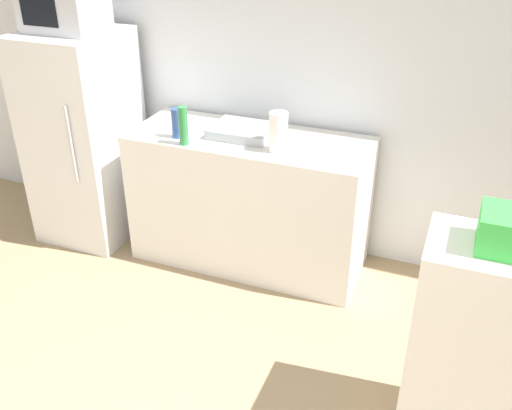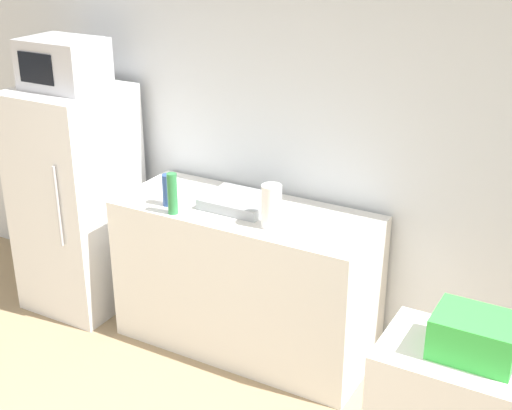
% 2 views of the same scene
% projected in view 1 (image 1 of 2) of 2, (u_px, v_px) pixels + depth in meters
% --- Properties ---
extents(wall_back, '(8.00, 0.06, 2.60)m').
position_uv_depth(wall_back, '(309.00, 65.00, 3.62)').
color(wall_back, silver).
rests_on(wall_back, ground_plane).
extents(refrigerator, '(0.62, 0.68, 1.48)m').
position_uv_depth(refrigerator, '(84.00, 138.00, 4.02)').
color(refrigerator, silver).
rests_on(refrigerator, ground_plane).
extents(microwave, '(0.48, 0.36, 0.30)m').
position_uv_depth(microwave, '(64.00, 7.00, 3.59)').
color(microwave, '#BCBCC1').
rests_on(microwave, refrigerator).
extents(counter, '(1.54, 0.62, 0.91)m').
position_uv_depth(counter, '(250.00, 200.00, 3.81)').
color(counter, silver).
rests_on(counter, ground_plane).
extents(sink_basin, '(0.38, 0.32, 0.06)m').
position_uv_depth(sink_basin, '(242.00, 131.00, 3.61)').
color(sink_basin, '#9EA3A8').
rests_on(sink_basin, counter).
extents(bottle_tall, '(0.06, 0.06, 0.24)m').
position_uv_depth(bottle_tall, '(183.00, 126.00, 3.43)').
color(bottle_tall, '#2D7F42').
rests_on(bottle_tall, counter).
extents(bottle_short, '(0.07, 0.07, 0.19)m').
position_uv_depth(bottle_short, '(177.00, 123.00, 3.55)').
color(bottle_short, '#2D4C8C').
rests_on(bottle_short, counter).
extents(shelf_cabinet, '(0.83, 0.40, 1.05)m').
position_uv_depth(shelf_cabinet, '(510.00, 358.00, 2.42)').
color(shelf_cabinet, white).
rests_on(shelf_cabinet, ground_plane).
extents(paper_towel_roll, '(0.11, 0.11, 0.24)m').
position_uv_depth(paper_towel_roll, '(278.00, 132.00, 3.34)').
color(paper_towel_roll, white).
rests_on(paper_towel_roll, counter).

